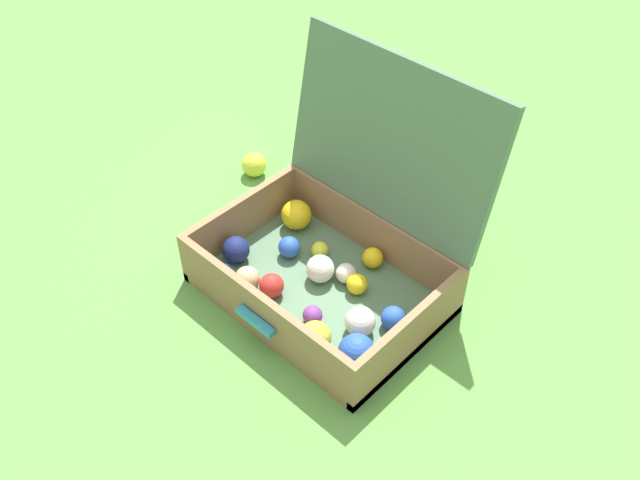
% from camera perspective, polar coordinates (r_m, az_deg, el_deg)
% --- Properties ---
extents(ground_plane, '(16.00, 16.00, 0.00)m').
position_cam_1_polar(ground_plane, '(1.69, -0.83, -6.14)').
color(ground_plane, '#569342').
extents(open_suitcase, '(0.57, 0.50, 0.54)m').
position_cam_1_polar(open_suitcase, '(1.67, 1.18, -0.90)').
color(open_suitcase, '#4C7051').
rests_on(open_suitcase, ground).
extents(stray_ball_on_grass, '(0.07, 0.07, 0.07)m').
position_cam_1_polar(stray_ball_on_grass, '(2.07, -5.37, 6.10)').
color(stray_ball_on_grass, '#CCDB38').
rests_on(stray_ball_on_grass, ground).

